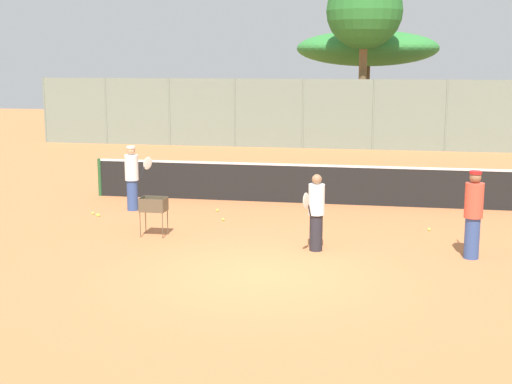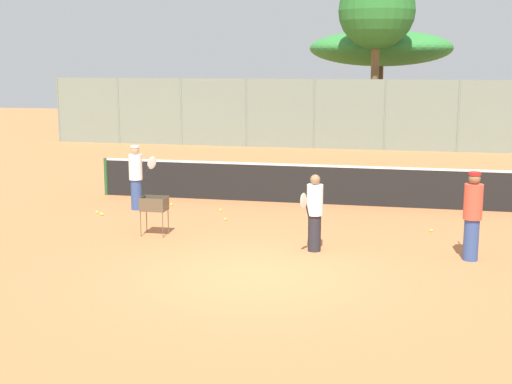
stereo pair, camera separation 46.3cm
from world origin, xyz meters
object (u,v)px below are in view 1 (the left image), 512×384
(player_yellow_shirt, at_px, (473,213))
(player_white_outfit, at_px, (132,177))
(player_red_cap, at_px, (316,212))
(parked_car, at_px, (468,129))
(ball_cart, at_px, (154,208))
(tennis_net, at_px, (305,183))

(player_yellow_shirt, bearing_deg, player_white_outfit, 64.89)
(player_red_cap, bearing_deg, parked_car, -176.31)
(player_yellow_shirt, relative_size, ball_cart, 2.00)
(player_yellow_shirt, bearing_deg, ball_cart, 80.99)
(tennis_net, xyz_separation_m, player_red_cap, (0.80, -4.81, 0.25))
(player_yellow_shirt, xyz_separation_m, ball_cart, (-6.67, 0.56, -0.26))
(ball_cart, bearing_deg, player_yellow_shirt, -4.81)
(player_red_cap, height_order, player_yellow_shirt, player_yellow_shirt)
(player_white_outfit, bearing_deg, player_red_cap, -89.73)
(player_white_outfit, height_order, parked_car, player_white_outfit)
(player_yellow_shirt, bearing_deg, parked_car, -9.75)
(tennis_net, relative_size, player_yellow_shirt, 6.84)
(parked_car, bearing_deg, ball_cart, -113.90)
(player_white_outfit, xyz_separation_m, player_yellow_shirt, (8.10, -3.10, 0.03))
(tennis_net, distance_m, parked_car, 16.26)
(player_red_cap, relative_size, player_yellow_shirt, 0.91)
(tennis_net, xyz_separation_m, ball_cart, (-2.82, -4.25, 0.08))
(tennis_net, xyz_separation_m, parked_car, (5.79, 15.20, 0.10))
(player_white_outfit, xyz_separation_m, parked_car, (10.04, 16.91, -0.21))
(player_yellow_shirt, bearing_deg, player_red_cap, 85.73)
(player_red_cap, bearing_deg, tennis_net, -152.87)
(tennis_net, bearing_deg, player_yellow_shirt, -51.34)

